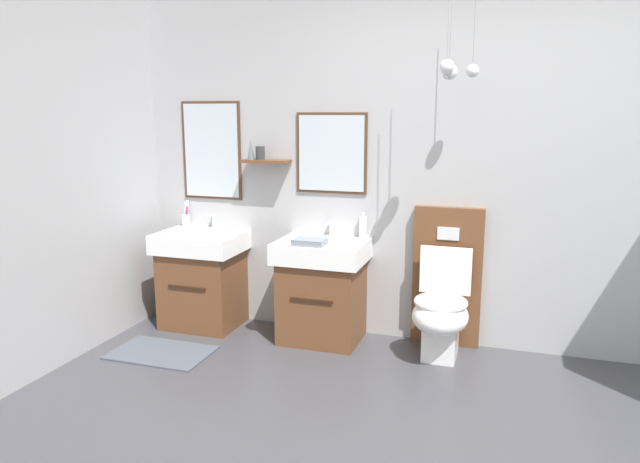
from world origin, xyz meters
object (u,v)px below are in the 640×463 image
at_px(vanity_sink_left, 203,277).
at_px(soap_dispenser, 363,227).
at_px(toilet, 443,301).
at_px(toothbrush_cup, 186,219).
at_px(vanity_sink_right, 322,288).
at_px(folded_hand_towel, 310,242).

height_order(vanity_sink_left, soap_dispenser, soap_dispenser).
bearing_deg(toilet, toothbrush_cup, 175.57).
distance_m(vanity_sink_right, soap_dispenser, 0.53).
distance_m(vanity_sink_left, vanity_sink_right, 0.98).
relative_size(toothbrush_cup, soap_dispenser, 1.11).
distance_m(vanity_sink_left, folded_hand_towel, 1.02).
xyz_separation_m(toilet, soap_dispenser, (-0.62, 0.17, 0.45)).
xyz_separation_m(vanity_sink_right, toothbrush_cup, (-1.22, 0.18, 0.41)).
xyz_separation_m(toothbrush_cup, soap_dispenser, (1.46, 0.01, 0.02)).
height_order(vanity_sink_right, toilet, toilet).
bearing_deg(folded_hand_towel, soap_dispenser, 50.72).
bearing_deg(toilet, vanity_sink_right, -178.63).
bearing_deg(toothbrush_cup, vanity_sink_right, -8.53).
relative_size(soap_dispenser, folded_hand_towel, 0.85).
distance_m(vanity_sink_right, toilet, 0.87).
bearing_deg(toothbrush_cup, toilet, -4.43).
bearing_deg(folded_hand_towel, vanity_sink_right, 76.00).
height_order(toothbrush_cup, folded_hand_towel, toothbrush_cup).
bearing_deg(soap_dispenser, vanity_sink_right, -142.31).
distance_m(vanity_sink_right, toothbrush_cup, 1.30).
bearing_deg(soap_dispenser, folded_hand_towel, -129.28).
distance_m(vanity_sink_left, toothbrush_cup, 0.51).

